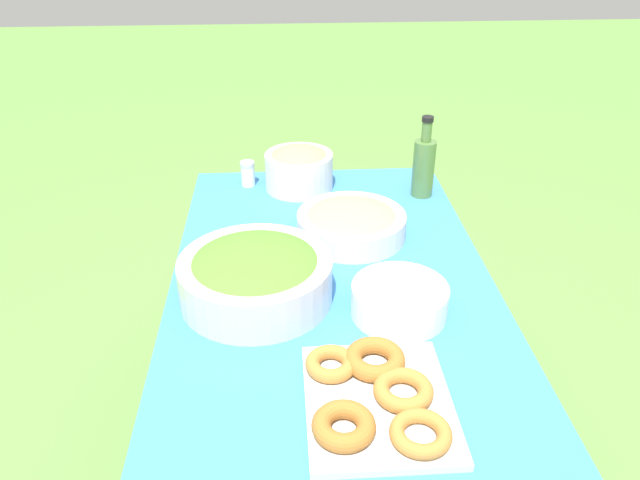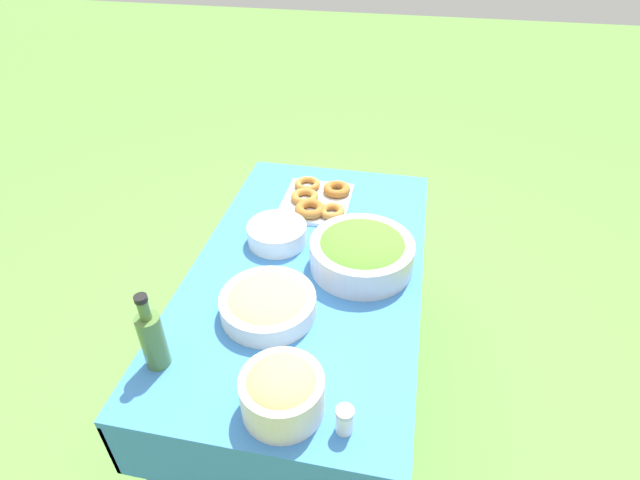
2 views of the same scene
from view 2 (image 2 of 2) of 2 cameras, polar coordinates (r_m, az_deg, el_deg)
ground_plane at (r=2.26m, az=-1.14°, el=-17.17°), size 14.00×14.00×0.00m
picnic_table at (r=1.79m, az=-1.38°, el=-5.42°), size 1.39×0.78×0.72m
salad_bowl at (r=1.69m, az=4.80°, el=-1.34°), size 0.35×0.35×0.12m
pasta_bowl at (r=1.54m, az=-5.97°, el=-7.15°), size 0.29×0.29×0.08m
donut_platter at (r=2.03m, az=-0.32°, el=4.63°), size 0.32×0.29×0.05m
plate_stack at (r=1.82m, az=-4.92°, el=0.72°), size 0.21×0.21×0.07m
olive_oil_bottle at (r=1.42m, az=-18.61°, el=-10.60°), size 0.07×0.07×0.25m
bread_bowl at (r=1.29m, az=-4.36°, el=-16.82°), size 0.21×0.21×0.13m
salt_shaker at (r=1.27m, az=2.82°, el=-19.86°), size 0.05×0.05×0.08m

